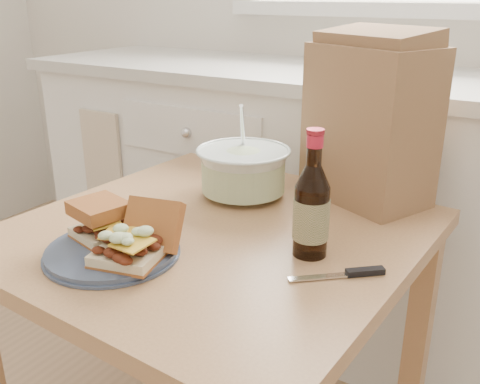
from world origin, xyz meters
The scene contains 9 objects.
cabinet_run centered at (0.00, 1.70, 0.47)m, with size 2.50×0.64×0.94m.
dining_table centered at (-0.08, 0.92, 0.59)m, with size 0.88×0.88×0.69m.
plate centered at (-0.17, 0.70, 0.70)m, with size 0.26×0.26×0.02m, color #3D4962.
sandwich_left centered at (-0.23, 0.73, 0.75)m, with size 0.13×0.12×0.08m.
sandwich_right centered at (-0.11, 0.71, 0.75)m, with size 0.14×0.18×0.10m.
coleslaw_bowl centered at (-0.12, 1.12, 0.76)m, with size 0.24×0.24×0.23m.
beer_bottle centered at (0.15, 0.91, 0.79)m, with size 0.07×0.07×0.25m.
knife centered at (0.26, 0.87, 0.70)m, with size 0.15×0.13×0.01m.
paper_bag centered at (0.14, 1.26, 0.88)m, with size 0.29×0.19×0.37m, color olive.
Camera 1 is at (0.53, 0.03, 1.18)m, focal length 40.00 mm.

